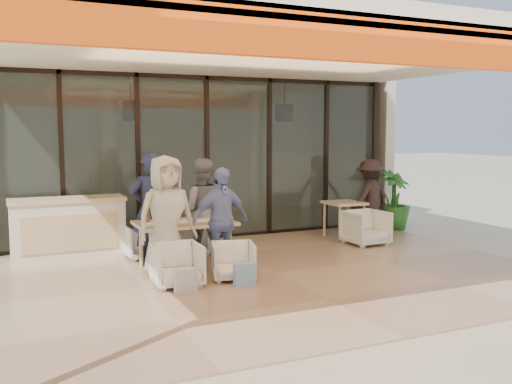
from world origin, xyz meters
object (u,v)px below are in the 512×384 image
at_px(diner_periwinkle, 221,220).
at_px(chair_near_left, 177,263).
at_px(diner_navy, 151,209).
at_px(standing_woman, 370,198).
at_px(chair_far_right, 192,238).
at_px(side_chair, 366,226).
at_px(potted_palm, 393,200).
at_px(host_counter, 68,228).
at_px(dining_table, 184,225).
at_px(chair_far_left, 144,240).
at_px(chair_near_right, 233,259).
at_px(diner_cream, 166,217).
at_px(diner_grey, 201,210).
at_px(side_table, 344,207).

bearing_deg(diner_periwinkle, chair_near_left, -158.87).
height_order(diner_navy, standing_woman, diner_navy).
relative_size(chair_far_right, side_chair, 0.81).
relative_size(side_chair, potted_palm, 0.56).
bearing_deg(potted_palm, diner_periwinkle, -157.43).
distance_m(host_counter, chair_far_right, 2.07).
bearing_deg(dining_table, chair_near_left, -113.28).
distance_m(chair_far_left, potted_palm, 5.64).
bearing_deg(potted_palm, chair_near_right, -152.50).
bearing_deg(dining_table, diner_navy, 132.91).
relative_size(chair_near_right, diner_cream, 0.34).
distance_m(host_counter, side_chair, 5.33).
xyz_separation_m(diner_grey, diner_cream, (-0.84, -0.90, 0.05)).
xyz_separation_m(diner_navy, diner_grey, (0.84, 0.00, -0.05)).
distance_m(chair_far_left, chair_near_right, 2.08).
height_order(chair_near_right, potted_palm, potted_palm).
xyz_separation_m(diner_periwinkle, standing_woman, (3.84, 1.55, -0.02)).
height_order(chair_near_right, side_table, side_table).
distance_m(chair_near_left, side_chair, 4.24).
relative_size(host_counter, diner_grey, 1.09).
distance_m(host_counter, diner_cream, 2.23).
height_order(diner_grey, potted_palm, diner_grey).
height_order(dining_table, standing_woman, standing_woman).
distance_m(host_counter, diner_navy, 1.56).
relative_size(chair_far_right, diner_navy, 0.33).
distance_m(host_counter, chair_near_left, 2.64).
xyz_separation_m(chair_far_left, diner_periwinkle, (0.84, -1.40, 0.48)).
distance_m(diner_navy, diner_periwinkle, 1.24).
distance_m(host_counter, side_table, 5.22).
distance_m(diner_grey, potted_palm, 4.89).
distance_m(side_chair, standing_woman, 1.09).
height_order(diner_navy, diner_grey, diner_navy).
bearing_deg(diner_periwinkle, diner_grey, 80.36).
height_order(host_counter, diner_cream, diner_cream).
bearing_deg(chair_near_right, dining_table, 130.14).
relative_size(diner_navy, side_table, 2.42).
relative_size(chair_far_right, diner_grey, 0.35).
bearing_deg(diner_navy, side_chair, -177.53).
bearing_deg(diner_cream, potted_palm, 11.77).
relative_size(diner_cream, side_table, 2.42).
height_order(side_table, potted_palm, potted_palm).
bearing_deg(diner_periwinkle, side_chair, 4.04).
xyz_separation_m(host_counter, potted_palm, (6.77, 0.12, 0.12)).
relative_size(chair_near_right, diner_navy, 0.34).
bearing_deg(diner_periwinkle, host_counter, 127.49).
bearing_deg(host_counter, diner_cream, -57.94).
distance_m(diner_grey, diner_periwinkle, 0.90).
bearing_deg(chair_near_left, dining_table, 69.19).
bearing_deg(diner_grey, chair_near_right, 107.43).
xyz_separation_m(chair_far_right, chair_near_right, (0.00, -1.90, 0.01)).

